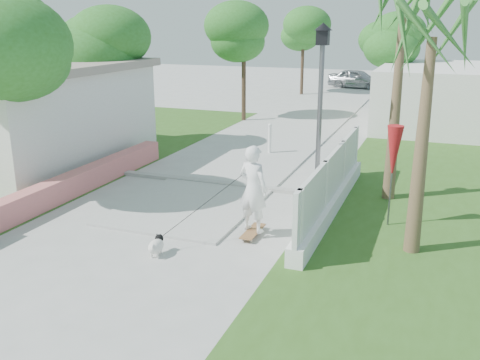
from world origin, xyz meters
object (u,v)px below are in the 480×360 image
at_px(parked_car, 357,79).
at_px(dog, 157,245).
at_px(street_lamp, 320,108).
at_px(bollard, 270,138).
at_px(skateboarder, 215,202).
at_px(patio_umbrella, 394,153).

bearing_deg(parked_car, dog, -167.17).
height_order(street_lamp, bollard, street_lamp).
relative_size(street_lamp, skateboarder, 2.21).
bearing_deg(parked_car, street_lamp, -161.82).
distance_m(street_lamp, parked_car, 24.90).
xyz_separation_m(bollard, patio_umbrella, (4.60, -5.50, 1.10)).
distance_m(patio_umbrella, dog, 5.49).
xyz_separation_m(bollard, parked_car, (-0.17, 20.17, 0.08)).
distance_m(patio_umbrella, skateboarder, 4.07).
distance_m(bollard, parked_car, 20.18).
bearing_deg(dog, street_lamp, 52.36).
height_order(street_lamp, dog, street_lamp).
bearing_deg(dog, patio_umbrella, 28.40).
xyz_separation_m(skateboarder, dog, (-0.80, -1.10, -0.65)).
bearing_deg(patio_umbrella, street_lamp, 152.24).
xyz_separation_m(bollard, dog, (0.48, -8.82, -0.37)).
xyz_separation_m(street_lamp, parked_car, (-2.87, 24.67, -1.76)).
xyz_separation_m(street_lamp, skateboarder, (-1.42, -3.22, -1.56)).
relative_size(dog, parked_car, 0.15).
relative_size(street_lamp, patio_umbrella, 1.93).
xyz_separation_m(bollard, skateboarder, (1.28, -7.72, 0.28)).
height_order(bollard, parked_car, parked_car).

